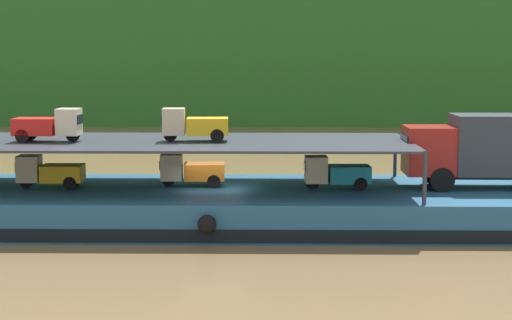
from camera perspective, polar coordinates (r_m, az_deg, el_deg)
The scene contains 9 objects.
ground_plane at distance 34.49m, azimuth -2.90°, elevation -4.45°, with size 400.00×400.00×0.00m, color brown.
cargo_barge at distance 34.33m, azimuth -2.91°, elevation -3.23°, with size 33.20×8.72×1.50m.
covered_lorry at distance 35.39m, azimuth 16.21°, elevation 0.81°, with size 7.88×2.38×3.10m.
cargo_rack at distance 34.43m, azimuth -9.26°, elevation 1.24°, with size 24.00×7.36×2.00m.
mini_truck_lower_aft at distance 35.23m, azimuth -14.31°, elevation -0.80°, with size 2.77×1.25×1.38m.
mini_truck_lower_mid at distance 34.73m, azimuth -4.57°, elevation -0.71°, with size 2.79×1.28×1.38m.
mini_truck_lower_fore at distance 34.05m, azimuth 5.64°, elevation -0.88°, with size 2.77×1.25×1.38m.
mini_truck_upper_mid at distance 34.62m, azimuth -14.34°, elevation 2.39°, with size 2.76×1.24×1.38m.
mini_truck_upper_fore at distance 33.79m, azimuth -4.38°, elevation 2.48°, with size 2.79×1.29×1.38m.
Camera 1 is at (2.30, -33.69, 7.03)m, focal length 56.96 mm.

